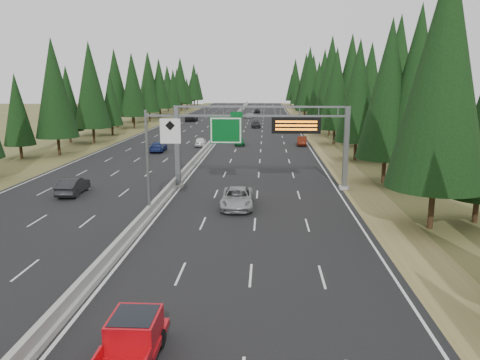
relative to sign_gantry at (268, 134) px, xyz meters
name	(u,v)px	position (x,y,z in m)	size (l,w,h in m)	color
road	(220,135)	(-8.92, 45.12, -5.23)	(32.00, 260.00, 0.08)	black
shoulder_right	(314,136)	(8.88, 45.12, -5.24)	(3.60, 260.00, 0.06)	olive
shoulder_left	(128,134)	(-26.72, 45.12, -5.24)	(3.60, 260.00, 0.06)	brown
median_barrier	(220,133)	(-8.92, 45.12, -4.85)	(0.70, 260.00, 0.85)	gray
sign_gantry	(268,134)	(0.00, 0.00, 0.00)	(16.75, 0.98, 7.80)	slate
hov_sign_pole	(155,156)	(-8.33, -9.92, -0.54)	(2.80, 0.50, 8.00)	slate
tree_row_right	(344,85)	(13.27, 39.65, 4.24)	(12.03, 243.49, 18.88)	black
tree_row_left	(109,88)	(-30.95, 48.15, 3.45)	(10.67, 242.22, 18.10)	black
silver_minivan	(237,198)	(-2.45, -6.88, -4.42)	(2.56, 5.56, 1.55)	#9A9B9E
red_pickup	(132,340)	(-4.94, -28.47, -4.26)	(1.83, 5.14, 1.67)	black
car_ahead_green	(239,141)	(-4.37, 30.49, -4.53)	(1.55, 3.85, 1.31)	#166231
car_ahead_dkred	(302,141)	(5.58, 30.92, -4.50)	(1.46, 4.18, 1.38)	#52190B
car_ahead_dkgrey	(256,124)	(-2.39, 59.45, -4.51)	(1.92, 4.71, 1.37)	black
car_ahead_white	(249,115)	(-5.01, 86.96, -4.55)	(2.13, 4.62, 1.28)	white
car_ahead_far	(257,111)	(-3.01, 107.08, -4.48)	(1.68, 4.18, 1.42)	black
car_onc_near	(73,186)	(-17.54, -3.26, -4.40)	(1.66, 4.76, 1.57)	black
car_onc_blue	(158,147)	(-15.77, 23.05, -4.47)	(2.03, 4.99, 1.45)	navy
car_onc_white	(201,142)	(-10.42, 29.03, -4.49)	(1.66, 4.12, 1.41)	white
car_onc_far	(192,118)	(-19.11, 75.30, -4.38)	(2.67, 5.79, 1.61)	black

